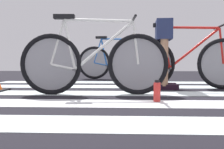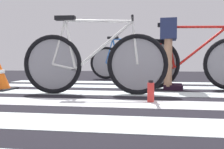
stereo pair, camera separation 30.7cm
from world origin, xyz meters
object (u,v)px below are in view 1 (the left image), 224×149
Objects in this scene: bicycle_2_of_3 at (186,62)px; bicycle_3_of_3 at (117,61)px; bicycle_1_of_3 at (94,62)px; cyclist_2_of_3 at (164,45)px; water_bottle at (157,92)px.

bicycle_3_of_3 is (-1.02, 1.84, 0.00)m from bicycle_2_of_3.
bicycle_2_of_3 is 1.00× the size of bicycle_3_of_3.
bicycle_1_of_3 is 1.78× the size of cyclist_2_of_3.
bicycle_2_of_3 is 1.35m from water_bottle.
bicycle_1_of_3 is 2.55m from bicycle_3_of_3.
bicycle_1_of_3 is 1.42m from bicycle_2_of_3.
bicycle_2_of_3 is at bearing -56.35° from bicycle_3_of_3.
cyclist_2_of_3 is at bearing -64.01° from bicycle_3_of_3.
cyclist_2_of_3 reaches higher than bicycle_1_of_3.
bicycle_2_of_3 reaches higher than water_bottle.
water_bottle is (-0.57, -1.20, -0.28)m from bicycle_2_of_3.
bicycle_1_of_3 is 1.20m from cyclist_2_of_3.
bicycle_3_of_3 is at bearing 115.40° from cyclist_2_of_3.
bicycle_2_of_3 and bicycle_3_of_3 have the same top height.
cyclist_2_of_3 reaches higher than bicycle_3_of_3.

